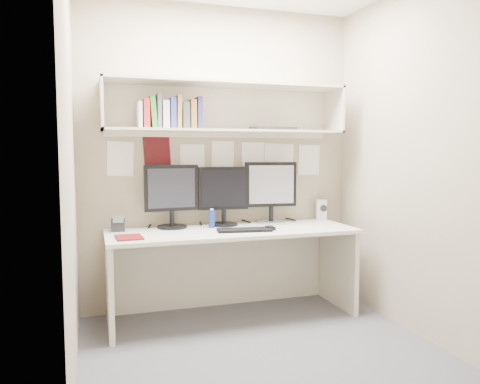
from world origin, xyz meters
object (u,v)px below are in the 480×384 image
object	(u,v)px
keyboard	(244,230)
monitor_center	(223,194)
monitor_left	(172,194)
monitor_right	(271,191)
desk	(232,273)
desk_phone	(118,225)
maroon_notebook	(129,237)
speaker	(321,210)

from	to	relation	value
keyboard	monitor_center	bearing A→B (deg)	110.34
monitor_left	monitor_right	size ratio (longest dim) A/B	0.97
desk	monitor_left	xyz separation A→B (m)	(-0.45, 0.22, 0.64)
desk	keyboard	size ratio (longest dim) A/B	4.69
desk	desk_phone	bearing A→B (deg)	168.56
monitor_left	monitor_center	bearing A→B (deg)	-4.25
desk	monitor_right	size ratio (longest dim) A/B	3.72
desk	monitor_right	xyz separation A→B (m)	(0.42, 0.22, 0.65)
keyboard	desk_phone	size ratio (longest dim) A/B	3.32
maroon_notebook	desk_phone	world-z (taller)	desk_phone
keyboard	desk	bearing A→B (deg)	125.19
keyboard	speaker	xyz separation A→B (m)	(0.88, 0.39, 0.08)
monitor_right	maroon_notebook	distance (m)	1.34
keyboard	monitor_right	bearing A→B (deg)	51.91
maroon_notebook	monitor_left	bearing A→B (deg)	41.48
speaker	maroon_notebook	world-z (taller)	speaker
monitor_right	keyboard	size ratio (longest dim) A/B	1.26
speaker	monitor_center	bearing A→B (deg)	-158.48
desk	speaker	world-z (taller)	speaker
monitor_left	keyboard	world-z (taller)	monitor_left
monitor_right	monitor_left	bearing A→B (deg)	-174.72
desk	monitor_right	distance (m)	0.81
desk_phone	monitor_center	bearing A→B (deg)	7.35
monitor_right	desk_phone	size ratio (longest dim) A/B	4.18
keyboard	speaker	distance (m)	0.96
monitor_right	monitor_center	bearing A→B (deg)	-174.74
speaker	desk_phone	distance (m)	1.83
monitor_center	keyboard	bearing A→B (deg)	-72.80
monitor_center	speaker	distance (m)	0.97
desk	monitor_left	bearing A→B (deg)	154.25
desk	desk_phone	size ratio (longest dim) A/B	15.57
monitor_right	maroon_notebook	xyz separation A→B (m)	(-1.25, -0.37, -0.28)
keyboard	speaker	world-z (taller)	speaker
maroon_notebook	desk_phone	size ratio (longest dim) A/B	1.79
desk	monitor_center	world-z (taller)	monitor_center
desk_phone	monitor_left	bearing A→B (deg)	9.95
maroon_notebook	speaker	bearing A→B (deg)	10.04
desk	monitor_center	xyz separation A→B (m)	(-0.01, 0.22, 0.63)
monitor_left	speaker	size ratio (longest dim) A/B	2.80
monitor_center	keyboard	size ratio (longest dim) A/B	1.17
desk	speaker	bearing A→B (deg)	15.55
maroon_notebook	desk	bearing A→B (deg)	7.21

